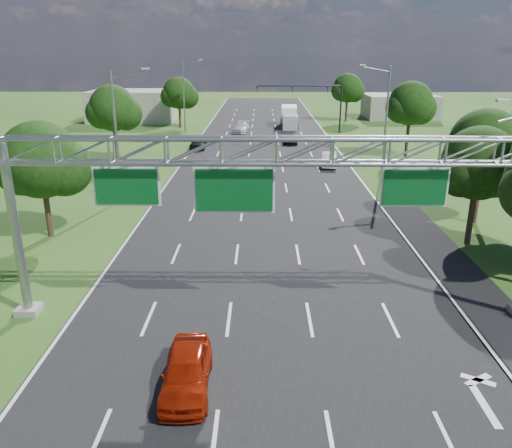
{
  "coord_description": "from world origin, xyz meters",
  "views": [
    {
      "loc": [
        -0.38,
        -8.14,
        11.37
      ],
      "look_at": [
        -0.63,
        15.38,
        3.16
      ],
      "focal_mm": 35.0,
      "sensor_mm": 36.0,
      "label": 1
    }
  ],
  "objects_px": {
    "traffic_signal": "(317,96)",
    "sign_gantry": "(278,166)",
    "box_truck": "(289,117)",
    "red_coupe": "(186,371)"
  },
  "relations": [
    {
      "from": "traffic_signal",
      "to": "box_truck",
      "type": "distance_m",
      "value": 7.91
    },
    {
      "from": "sign_gantry",
      "to": "box_truck",
      "type": "relative_size",
      "value": 2.87
    },
    {
      "from": "red_coupe",
      "to": "box_truck",
      "type": "bearing_deg",
      "value": 81.74
    },
    {
      "from": "traffic_signal",
      "to": "red_coupe",
      "type": "distance_m",
      "value": 59.44
    },
    {
      "from": "traffic_signal",
      "to": "sign_gantry",
      "type": "bearing_deg",
      "value": -97.68
    },
    {
      "from": "sign_gantry",
      "to": "red_coupe",
      "type": "relative_size",
      "value": 5.63
    },
    {
      "from": "traffic_signal",
      "to": "red_coupe",
      "type": "bearing_deg",
      "value": -100.17
    },
    {
      "from": "red_coupe",
      "to": "box_truck",
      "type": "relative_size",
      "value": 0.51
    },
    {
      "from": "sign_gantry",
      "to": "red_coupe",
      "type": "height_order",
      "value": "sign_gantry"
    },
    {
      "from": "red_coupe",
      "to": "box_truck",
      "type": "xyz_separation_m",
      "value": [
        6.97,
        64.4,
        0.76
      ]
    }
  ]
}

